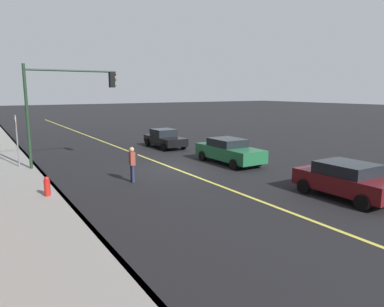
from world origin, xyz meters
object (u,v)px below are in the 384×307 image
at_px(car_green, 229,151).
at_px(pedestrian_with_backpack, 132,162).
at_px(traffic_light_mast, 65,97).
at_px(fire_hydrant, 47,188).
at_px(street_sign_post, 17,138).
at_px(car_maroon, 347,179).
at_px(car_black, 165,138).

xyz_separation_m(car_green, pedestrian_with_backpack, (-1.11, 6.59, 0.22)).
bearing_deg(pedestrian_with_backpack, car_green, -80.44).
bearing_deg(car_green, traffic_light_mast, 64.80).
bearing_deg(fire_hydrant, street_sign_post, 2.59).
xyz_separation_m(car_green, car_maroon, (-8.01, 0.20, 0.00)).
xyz_separation_m(car_green, traffic_light_mast, (3.96, 8.40, 3.19)).
distance_m(street_sign_post, fire_hydrant, 6.85).
height_order(car_black, car_maroon, car_maroon).
xyz_separation_m(car_black, street_sign_post, (-2.48, 10.36, 1.05)).
distance_m(car_maroon, street_sign_post, 16.72).
xyz_separation_m(traffic_light_mast, fire_hydrant, (-5.84, 2.15, -3.48)).
bearing_deg(car_maroon, fire_hydrant, 59.39).
bearing_deg(car_green, pedestrian_with_backpack, 99.56).
xyz_separation_m(car_green, car_black, (7.32, 0.50, -0.06)).
distance_m(traffic_light_mast, fire_hydrant, 7.13).
distance_m(car_green, fire_hydrant, 10.73).
bearing_deg(pedestrian_with_backpack, fire_hydrant, 101.06).
bearing_deg(street_sign_post, car_black, -76.53).
relative_size(pedestrian_with_backpack, street_sign_post, 0.56).
relative_size(car_green, car_maroon, 1.17).
xyz_separation_m(car_maroon, pedestrian_with_backpack, (6.90, 6.39, 0.22)).
relative_size(traffic_light_mast, street_sign_post, 1.89).
bearing_deg(street_sign_post, pedestrian_with_backpack, -144.33).
xyz_separation_m(car_black, fire_hydrant, (-9.21, 10.06, -0.24)).
relative_size(pedestrian_with_backpack, fire_hydrant, 1.80).
relative_size(car_black, traffic_light_mast, 0.72).
height_order(traffic_light_mast, fire_hydrant, traffic_light_mast).
xyz_separation_m(car_black, car_maroon, (-15.33, -0.30, 0.06)).
bearing_deg(fire_hydrant, pedestrian_with_backpack, -78.94).
height_order(car_green, pedestrian_with_backpack, pedestrian_with_backpack).
bearing_deg(street_sign_post, fire_hydrant, -177.41).
bearing_deg(traffic_light_mast, car_black, -66.93).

